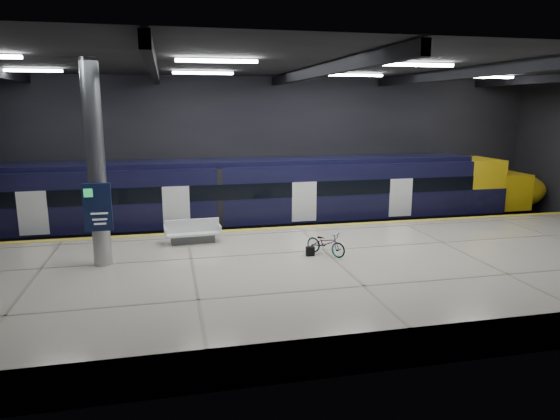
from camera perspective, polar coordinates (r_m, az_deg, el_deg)
name	(u,v)px	position (r m, az deg, el deg)	size (l,w,h in m)	color
ground	(316,269)	(20.39, 4.13, -6.76)	(30.00, 30.00, 0.00)	black
room_shell	(318,126)	(19.35, 4.38, 9.52)	(30.10, 16.10, 8.05)	black
platform	(337,276)	(17.96, 6.48, -7.55)	(30.00, 11.00, 1.10)	beige
safety_strip	(299,227)	(22.62, 2.16, -1.95)	(30.00, 0.40, 0.01)	gold
rails	(285,234)	(25.46, 0.56, -2.77)	(30.00, 1.52, 0.16)	gray
train	(273,196)	(24.90, -0.75, 1.57)	(29.40, 2.84, 3.79)	black
bench	(193,234)	(20.28, -9.95, -2.76)	(2.24, 1.03, 0.97)	#595B60
bicycle	(326,243)	(18.43, 5.27, -3.80)	(0.58, 1.67, 0.88)	#99999E
pannier_bag	(310,251)	(18.33, 3.47, -4.71)	(0.30, 0.18, 0.35)	black
info_column	(96,168)	(17.72, -20.26, 4.55)	(0.90, 0.78, 6.90)	#9EA0A5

